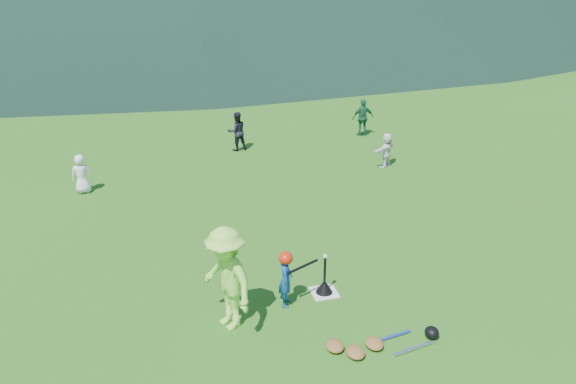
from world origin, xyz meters
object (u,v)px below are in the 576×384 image
object	(u,v)px
fielder_a	(81,174)
equipment_pile	(375,344)
home_plate	(324,292)
batter_child	(286,279)
batting_tee	(324,287)
adult_coach	(227,279)
fielder_b	(237,131)
fielder_d	(386,150)
fielder_c	(363,118)

from	to	relation	value
fielder_a	equipment_pile	distance (m)	8.77
home_plate	equipment_pile	xyz separation A→B (m)	(0.28, -1.60, 0.06)
batter_child	batting_tee	bearing A→B (deg)	-62.07
adult_coach	equipment_pile	bearing A→B (deg)	36.57
adult_coach	home_plate	bearing A→B (deg)	80.53
fielder_b	batting_tee	xyz separation A→B (m)	(0.12, -8.07, -0.46)
fielder_a	fielder_d	size ratio (longest dim) A/B	1.03
batting_tee	fielder_b	bearing A→B (deg)	90.83
fielder_a	fielder_d	xyz separation A→B (m)	(8.04, -0.19, -0.01)
fielder_a	equipment_pile	xyz separation A→B (m)	(4.67, -7.41, -0.43)
fielder_d	batter_child	bearing A→B (deg)	19.60
batter_child	batting_tee	size ratio (longest dim) A/B	1.44
batter_child	fielder_c	xyz separation A→B (m)	(4.81, 8.61, 0.12)
fielder_d	batting_tee	size ratio (longest dim) A/B	1.41
fielder_c	fielder_b	bearing A→B (deg)	4.84
batter_child	fielder_c	size ratio (longest dim) A/B	0.81
batter_child	adult_coach	bearing A→B (deg)	123.76
home_plate	fielder_d	xyz separation A→B (m)	(3.64, 5.62, 0.47)
home_plate	adult_coach	distance (m)	2.03
equipment_pile	batter_child	bearing A→B (deg)	125.24
home_plate	fielder_b	distance (m)	8.09
adult_coach	fielder_a	distance (m)	6.84
adult_coach	batting_tee	xyz separation A→B (m)	(1.77, 0.49, -0.74)
fielder_b	fielder_d	bearing A→B (deg)	136.91
home_plate	fielder_c	world-z (taller)	fielder_c
home_plate	fielder_c	xyz separation A→B (m)	(4.07, 8.46, 0.60)
fielder_b	equipment_pile	size ratio (longest dim) A/B	0.66
adult_coach	equipment_pile	distance (m)	2.46
fielder_b	fielder_d	size ratio (longest dim) A/B	1.23
fielder_a	fielder_d	distance (m)	8.04
home_plate	fielder_b	bearing A→B (deg)	90.83
batting_tee	equipment_pile	size ratio (longest dim) A/B	0.38
fielder_a	batting_tee	size ratio (longest dim) A/B	1.45
fielder_b	fielder_c	distance (m)	4.21
fielder_d	batting_tee	bearing A→B (deg)	23.84
batting_tee	equipment_pile	distance (m)	1.63
fielder_b	fielder_d	world-z (taller)	fielder_b
equipment_pile	batting_tee	bearing A→B (deg)	99.84
adult_coach	fielder_d	world-z (taller)	adult_coach
home_plate	equipment_pile	world-z (taller)	equipment_pile
equipment_pile	adult_coach	bearing A→B (deg)	151.51
batter_child	fielder_a	distance (m)	7.00
fielder_b	equipment_pile	distance (m)	9.69
fielder_c	batting_tee	world-z (taller)	fielder_c
batter_child	fielder_b	bearing A→B (deg)	11.54
fielder_a	fielder_b	distance (m)	4.84
fielder_c	equipment_pile	world-z (taller)	fielder_c
batter_child	fielder_d	bearing A→B (deg)	-21.30
batter_child	adult_coach	world-z (taller)	adult_coach
adult_coach	fielder_d	distance (m)	8.17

